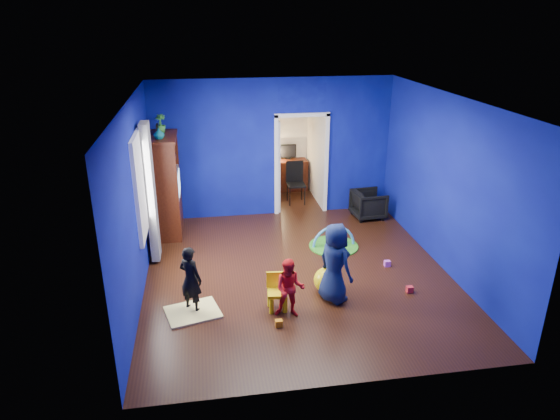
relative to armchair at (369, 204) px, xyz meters
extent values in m
cube|color=black|center=(-1.97, -2.20, -0.30)|extent=(5.00, 5.50, 0.01)
cube|color=white|center=(-1.97, -2.20, 2.60)|extent=(5.00, 5.50, 0.01)
cube|color=navy|center=(-1.97, 0.55, 1.15)|extent=(5.00, 0.02, 2.90)
cube|color=navy|center=(-1.97, -4.95, 1.15)|extent=(5.00, 0.02, 2.90)
cube|color=navy|center=(-4.47, -2.20, 1.15)|extent=(0.02, 5.50, 2.90)
cube|color=navy|center=(0.53, -2.20, 1.15)|extent=(0.02, 5.50, 2.90)
imported|color=black|center=(0.00, 0.00, 0.00)|extent=(0.70, 0.68, 0.59)
imported|color=black|center=(-3.70, -3.04, 0.21)|extent=(0.44, 0.42, 1.02)
imported|color=#0E1233|center=(-1.58, -3.10, 0.33)|extent=(0.65, 0.73, 1.25)
imported|color=red|center=(-2.31, -3.42, 0.15)|extent=(0.50, 0.43, 0.89)
imported|color=#0C5067|center=(-4.19, -0.41, 1.76)|extent=(0.25, 0.25, 0.20)
imported|color=#378F34|center=(-4.19, 0.11, 1.84)|extent=(0.22, 0.22, 0.35)
cube|color=#3D160A|center=(-4.19, -0.11, 0.68)|extent=(0.58, 1.14, 1.96)
cube|color=silver|center=(-4.15, -0.11, 0.72)|extent=(0.46, 0.70, 0.54)
cube|color=#F2E07A|center=(-3.70, -3.14, -0.28)|extent=(0.88, 0.77, 0.03)
sphere|color=yellow|center=(-1.63, -2.85, -0.10)|extent=(0.40, 0.40, 0.40)
cube|color=yellow|center=(-2.46, -3.22, -0.05)|extent=(0.31, 0.31, 0.50)
cylinder|color=green|center=(-1.10, -1.30, -0.28)|extent=(0.92, 0.92, 0.02)
torus|color=#3F8CD8|center=(-1.10, -1.30, -0.28)|extent=(0.82, 0.07, 0.82)
cube|color=white|center=(-4.45, -1.85, 1.25)|extent=(0.03, 0.95, 1.55)
cube|color=slate|center=(-4.34, -1.30, 0.95)|extent=(0.14, 0.42, 2.40)
cube|color=white|center=(-1.37, 0.55, 0.75)|extent=(1.16, 0.10, 2.10)
cube|color=#3D140A|center=(-1.37, 2.06, 0.08)|extent=(0.88, 0.44, 0.75)
cube|color=black|center=(-1.37, 2.18, 0.65)|extent=(0.40, 0.05, 0.32)
sphere|color=#FFD88C|center=(-1.65, 2.12, 0.63)|extent=(0.14, 0.14, 0.14)
cube|color=black|center=(-1.37, 1.10, 0.16)|extent=(0.40, 0.40, 0.92)
cube|color=white|center=(-1.37, 2.17, 1.72)|extent=(0.88, 0.24, 0.04)
cube|color=red|center=(-0.34, -3.08, -0.25)|extent=(0.10, 0.08, 0.10)
cube|color=orange|center=(-2.51, -3.67, -0.25)|extent=(0.10, 0.08, 0.10)
sphere|color=green|center=(-0.99, -1.52, -0.24)|extent=(0.11, 0.11, 0.11)
cube|color=#CD4CCC|center=(-0.38, -2.19, -0.25)|extent=(0.10, 0.08, 0.10)
camera|label=1|loc=(-3.42, -9.48, 3.78)|focal=32.00mm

